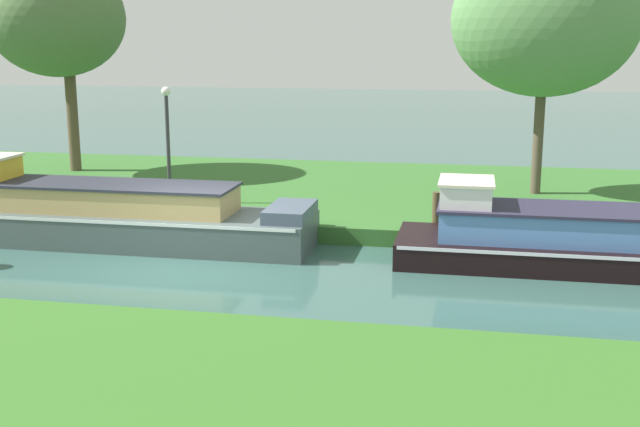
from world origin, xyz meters
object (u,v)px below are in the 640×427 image
Objects in this scene: lamp_post at (167,131)px; mooring_post_near at (436,209)px; black_barge at (585,240)px; willow_tree_centre at (546,19)px; willow_tree_left at (57,18)px; slate_narrowboat at (86,215)px.

lamp_post reaches higher than mooring_post_near.
willow_tree_centre reaches higher than black_barge.
mooring_post_near is (7.00, -1.31, -1.50)m from lamp_post.
lamp_post is at bearing -37.26° from willow_tree_left.
black_barge is at bearing -23.54° from willow_tree_left.
black_barge is 10.61m from lamp_post.
black_barge is at bearing -15.33° from lamp_post.
slate_narrowboat is 3.37m from lamp_post.
willow_tree_left is at bearing 142.74° from lamp_post.
slate_narrowboat is 8.10m from mooring_post_near.
lamp_post is at bearing 169.41° from mooring_post_near.
slate_narrowboat is 3.59× the size of lamp_post.
black_barge is 17.14m from willow_tree_left.
willow_tree_centre is at bearing 29.14° from slate_narrowboat.
willow_tree_centre is 8.60× the size of mooring_post_near.
mooring_post_near is at bearing -23.11° from willow_tree_left.
willow_tree_centre is 2.24× the size of lamp_post.
lamp_post is at bearing 164.67° from black_barge.
slate_narrowboat is at bearing -169.62° from mooring_post_near.
mooring_post_near is at bearing 10.38° from slate_narrowboat.
willow_tree_centre is 6.65m from mooring_post_near.
lamp_post reaches higher than black_barge.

